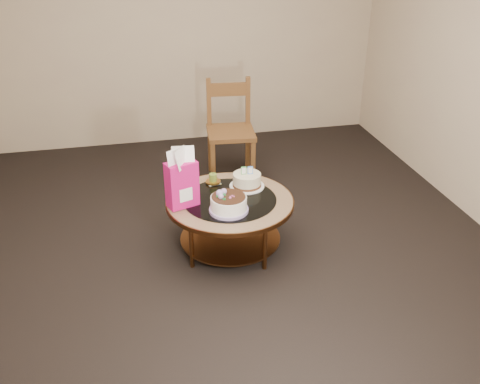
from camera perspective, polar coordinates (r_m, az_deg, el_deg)
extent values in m
plane|color=black|center=(4.47, -1.03, -5.93)|extent=(5.00, 5.00, 0.00)
cube|color=tan|center=(6.30, -5.95, 16.79)|extent=(4.50, 0.02, 2.60)
cube|color=tan|center=(1.80, 15.49, -14.19)|extent=(4.50, 0.02, 2.60)
cylinder|color=brown|center=(4.59, 2.68, -1.87)|extent=(0.04, 0.04, 0.42)
cylinder|color=brown|center=(4.62, -4.35, -1.72)|extent=(0.04, 0.04, 0.42)
cylinder|color=brown|center=(4.14, -5.21, -5.55)|extent=(0.04, 0.04, 0.42)
cylinder|color=brown|center=(4.11, 2.67, -5.75)|extent=(0.04, 0.04, 0.42)
cylinder|color=brown|center=(4.41, -1.04, -4.85)|extent=(0.82, 0.82, 0.02)
cylinder|color=brown|center=(4.25, -1.08, -1.06)|extent=(1.02, 1.02, 0.04)
cylinder|color=#997754|center=(4.24, -1.08, -0.90)|extent=(1.00, 1.00, 0.01)
cylinder|color=black|center=(4.23, -1.08, -0.80)|extent=(0.74, 0.74, 0.01)
cylinder|color=#A08AC4|center=(4.06, -1.21, -1.91)|extent=(0.30, 0.30, 0.02)
cylinder|color=white|center=(4.03, -1.21, -1.30)|extent=(0.27, 0.27, 0.12)
cylinder|color=black|center=(4.00, -1.22, -0.50)|extent=(0.26, 0.26, 0.01)
sphere|color=#A08AC4|center=(4.01, -2.19, -0.13)|extent=(0.05, 0.05, 0.05)
sphere|color=#A08AC4|center=(4.04, -1.73, 0.06)|extent=(0.05, 0.05, 0.05)
sphere|color=#A08AC4|center=(3.97, -2.05, -0.47)|extent=(0.04, 0.04, 0.04)
cone|color=#207B3A|center=(4.01, -1.61, -0.33)|extent=(0.04, 0.04, 0.03)
cone|color=#207B3A|center=(3.99, -2.47, -0.49)|extent=(0.04, 0.04, 0.03)
cone|color=#207B3A|center=(4.06, -1.60, 0.05)|extent=(0.04, 0.03, 0.03)
cone|color=#207B3A|center=(3.96, -1.63, -0.71)|extent=(0.04, 0.04, 0.03)
cylinder|color=white|center=(4.42, 0.74, 0.63)|extent=(0.29, 0.29, 0.01)
cylinder|color=#4B2815|center=(4.41, 0.74, 0.81)|extent=(0.24, 0.24, 0.02)
cylinder|color=beige|center=(4.39, 0.75, 1.43)|extent=(0.23, 0.23, 0.09)
cube|color=green|center=(4.35, 0.40, 2.30)|extent=(0.04, 0.01, 0.07)
cube|color=white|center=(4.35, 0.40, 2.30)|extent=(0.03, 0.01, 0.05)
cube|color=#4486E8|center=(4.36, 1.10, 2.34)|extent=(0.04, 0.01, 0.07)
cube|color=white|center=(4.36, 1.10, 2.34)|extent=(0.03, 0.01, 0.05)
cube|color=#CA1368|center=(4.09, -6.21, 0.83)|extent=(0.26, 0.20, 0.36)
cube|color=white|center=(4.12, -6.17, 0.04)|extent=(0.14, 0.16, 0.11)
cube|color=#DCCB5A|center=(4.48, -2.89, 1.00)|extent=(0.13, 0.13, 0.01)
cylinder|color=gold|center=(4.48, -2.89, 1.12)|extent=(0.13, 0.13, 0.01)
cylinder|color=olive|center=(4.46, -2.90, 1.56)|extent=(0.06, 0.06, 0.06)
cylinder|color=black|center=(4.45, -2.91, 1.99)|extent=(0.00, 0.00, 0.01)
cube|color=brown|center=(5.42, -0.99, 6.34)|extent=(0.51, 0.51, 0.04)
cube|color=brown|center=(5.32, -2.89, 2.94)|extent=(0.05, 0.05, 0.50)
cube|color=brown|center=(5.36, 1.39, 3.16)|extent=(0.05, 0.05, 0.50)
cube|color=brown|center=(5.69, -3.20, 4.61)|extent=(0.05, 0.05, 0.50)
cube|color=brown|center=(5.72, 0.81, 4.81)|extent=(0.05, 0.05, 0.50)
cube|color=brown|center=(5.51, -3.34, 9.47)|extent=(0.05, 0.05, 0.51)
cube|color=brown|center=(5.55, 0.85, 9.64)|extent=(0.05, 0.05, 0.51)
cube|color=brown|center=(5.49, -1.25, 10.88)|extent=(0.40, 0.07, 0.13)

